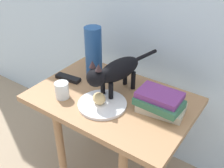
% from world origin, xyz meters
% --- Properties ---
extents(side_table, '(0.82, 0.55, 0.61)m').
position_xyz_m(side_table, '(0.00, 0.00, 0.52)').
color(side_table, '#9E724C').
rests_on(side_table, ground).
extents(plate, '(0.24, 0.24, 0.01)m').
position_xyz_m(plate, '(-0.00, -0.08, 0.62)').
color(plate, white).
rests_on(plate, side_table).
extents(bread_roll, '(0.10, 0.09, 0.05)m').
position_xyz_m(bread_roll, '(-0.01, -0.09, 0.65)').
color(bread_roll, '#E0BC7A').
rests_on(bread_roll, plate).
extents(cat, '(0.15, 0.47, 0.23)m').
position_xyz_m(cat, '(-0.01, 0.04, 0.74)').
color(cat, black).
rests_on(cat, side_table).
extents(book_stack, '(0.23, 0.17, 0.10)m').
position_xyz_m(book_stack, '(0.25, 0.04, 0.66)').
color(book_stack, '#BCB299').
rests_on(book_stack, side_table).
extents(green_vase, '(0.09, 0.09, 0.29)m').
position_xyz_m(green_vase, '(-0.21, 0.12, 0.76)').
color(green_vase, navy).
rests_on(green_vase, side_table).
extents(candle_jar, '(0.07, 0.07, 0.08)m').
position_xyz_m(candle_jar, '(-0.21, -0.14, 0.65)').
color(candle_jar, silver).
rests_on(candle_jar, side_table).
extents(tv_remote, '(0.15, 0.06, 0.02)m').
position_xyz_m(tv_remote, '(-0.30, 0.00, 0.62)').
color(tv_remote, black).
rests_on(tv_remote, side_table).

